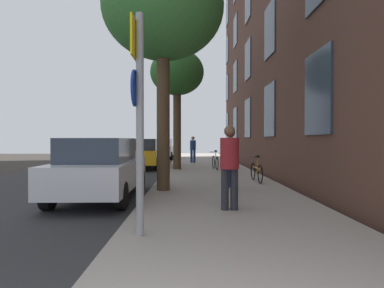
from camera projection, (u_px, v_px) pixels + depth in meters
ground_plane at (137, 172)px, 16.33m from camera, size 41.80×41.80×0.00m
road_asphalt at (95, 172)px, 16.32m from camera, size 7.00×38.00×0.01m
sidewalk at (208, 170)px, 16.36m from camera, size 4.20×38.00×0.12m
sign_post at (138, 106)px, 5.05m from camera, size 0.16×0.60×3.41m
traffic_light at (179, 129)px, 26.13m from camera, size 0.43×0.24×3.34m
tree_near at (163, 9)px, 9.55m from camera, size 3.52×3.52×6.80m
tree_far at (177, 74)px, 16.41m from camera, size 2.67×2.67×5.96m
bicycle_0 at (256, 171)px, 11.52m from camera, size 0.42×1.71×0.92m
bicycle_1 at (227, 164)px, 14.80m from camera, size 0.42×1.78×0.98m
bicycle_2 at (215, 162)px, 16.27m from camera, size 0.42×1.64×0.95m
pedestrian_0 at (230, 162)px, 6.90m from camera, size 0.56×0.56×1.77m
pedestrian_1 at (231, 154)px, 10.16m from camera, size 0.57×0.57×1.79m
pedestrian_2 at (193, 148)px, 21.16m from camera, size 0.44×0.44×1.68m
car_0 at (101, 168)px, 8.75m from camera, size 1.86×4.44×1.62m
car_1 at (146, 153)px, 18.16m from camera, size 1.91×4.51×1.62m
car_2 at (162, 149)px, 27.15m from camera, size 1.93×4.54×1.62m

